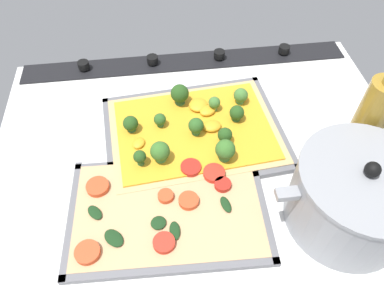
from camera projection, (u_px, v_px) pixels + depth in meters
ground_plane at (204, 165)px, 73.54cm from camera, size 85.06×70.42×3.00cm
stove_control_panel at (186, 61)px, 91.99cm from camera, size 81.66×7.00×2.60cm
baking_tray_front at (194, 133)px, 76.51cm from camera, size 38.92×30.46×1.30cm
broccoli_pizza at (194, 128)px, 75.29cm from camera, size 36.33×27.88×6.17cm
baking_tray_back at (168, 211)px, 64.76cm from camera, size 36.18×24.71×1.30cm
veggie_pizza_back at (167, 208)px, 64.27cm from camera, size 33.68×22.21×1.90cm
cooking_pot at (354, 197)px, 59.22cm from camera, size 27.82×21.03×15.72cm
oil_bottle at (368, 122)px, 64.97cm from camera, size 5.51×5.51×24.50cm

